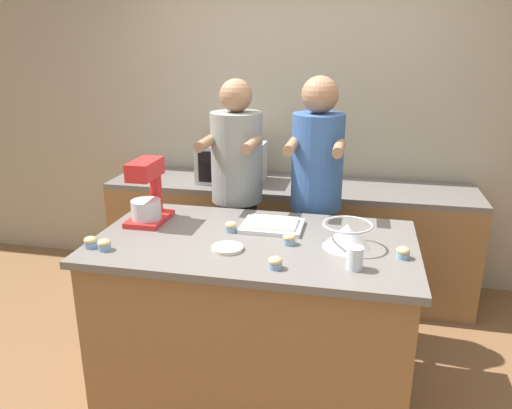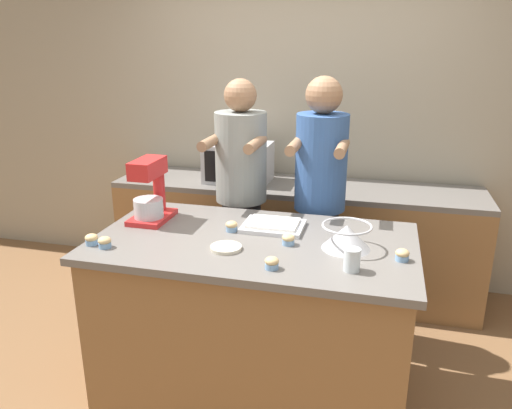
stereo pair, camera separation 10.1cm
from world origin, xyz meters
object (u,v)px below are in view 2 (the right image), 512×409
baking_tray (273,225)px  cupcake_0 (402,255)px  person_left (241,202)px  person_right (319,205)px  cupcake_5 (232,226)px  cupcake_1 (272,263)px  stand_mixer (150,194)px  mixing_bowl (347,236)px  cupcake_4 (92,239)px  cupcake_2 (105,242)px  microwave_oven (238,162)px  small_plate (226,248)px  drinking_glass (352,260)px  cupcake_3 (288,239)px

baking_tray → cupcake_0: (0.69, -0.27, 0.01)m
person_left → person_right: (0.52, -0.00, 0.02)m
person_left → cupcake_5: 0.61m
cupcake_5 → cupcake_1: bearing=-52.1°
stand_mixer → mixing_bowl: size_ratio=1.44×
cupcake_4 → cupcake_1: bearing=-2.8°
person_right → cupcake_2: person_right is taller
microwave_oven → cupcake_5: bearing=-75.4°
baking_tray → cupcake_5: 0.24m
microwave_oven → small_plate: size_ratio=3.10×
mixing_bowl → cupcake_2: (-1.19, -0.30, -0.04)m
baking_tray → cupcake_4: (-0.86, -0.46, 0.01)m
drinking_glass → small_plate: 0.64m
stand_mixer → cupcake_2: (-0.05, -0.44, -0.13)m
person_right → mixing_bowl: size_ratio=6.80×
cupcake_2 → cupcake_4: size_ratio=1.00×
cupcake_0 → cupcake_4: size_ratio=1.00×
mixing_bowl → baking_tray: (-0.42, 0.18, -0.05)m
person_left → stand_mixer: size_ratio=4.64×
drinking_glass → cupcake_1: size_ratio=1.62×
microwave_oven → cupcake_1: size_ratio=7.46×
drinking_glass → cupcake_3: size_ratio=1.62×
baking_tray → microwave_oven: 1.19m
person_right → cupcake_0: 0.91m
drinking_glass → cupcake_4: bearing=-178.9°
microwave_oven → cupcake_0: 1.80m
cupcake_1 → cupcake_4: bearing=177.2°
person_right → cupcake_2: 1.37m
person_left → mixing_bowl: size_ratio=6.70×
cupcake_4 → cupcake_5: size_ratio=1.00×
person_left → cupcake_3: size_ratio=25.63×
person_left → mixing_bowl: bearing=-42.0°
cupcake_0 → cupcake_3: same height
cupcake_3 → cupcake_5: size_ratio=1.00×
person_left → cupcake_1: 1.10m
baking_tray → small_plate: size_ratio=2.12×
cupcake_2 → cupcake_5: same height
cupcake_0 → cupcake_1: (-0.59, -0.25, 0.00)m
person_right → cupcake_0: (0.50, -0.76, 0.03)m
microwave_oven → cupcake_2: size_ratio=7.46×
small_plate → microwave_oven: bearing=103.9°
person_right → cupcake_5: bearing=-124.6°
cupcake_2 → cupcake_3: size_ratio=1.00×
person_right → cupcake_4: bearing=-137.7°
person_left → mixing_bowl: (0.75, -0.68, 0.09)m
mixing_bowl → microwave_oven: microwave_oven is taller
microwave_oven → cupcake_3: (0.64, -1.28, -0.08)m
small_plate → cupcake_1: cupcake_1 is taller
cupcake_3 → cupcake_5: (-0.34, 0.11, 0.00)m
drinking_glass → small_plate: size_ratio=0.68×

